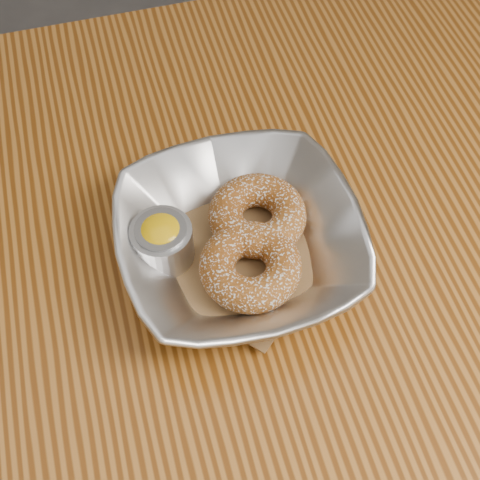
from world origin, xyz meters
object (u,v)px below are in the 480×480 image
object	(u,v)px
ramekin	(162,241)
donut_back	(257,215)
serving_bowl	(240,242)
donut_front	(250,266)
table	(205,333)

from	to	relation	value
ramekin	donut_back	bearing A→B (deg)	5.22
serving_bowl	donut_front	distance (m)	0.03
table	serving_bowl	xyz separation A→B (m)	(0.04, 0.02, 0.13)
serving_bowl	ramekin	bearing A→B (deg)	166.13
table	donut_back	world-z (taller)	donut_back
table	donut_back	distance (m)	0.15
donut_back	ramekin	distance (m)	0.09
donut_back	donut_front	size ratio (longest dim) A/B	1.00
donut_front	table	bearing A→B (deg)	169.59
donut_front	ramekin	size ratio (longest dim) A/B	1.64
donut_front	ramekin	distance (m)	0.08
table	ramekin	xyz separation A→B (m)	(-0.02, 0.04, 0.13)
serving_bowl	ramekin	size ratio (longest dim) A/B	3.95
table	ramekin	world-z (taller)	ramekin
donut_back	serving_bowl	bearing A→B (deg)	-133.48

